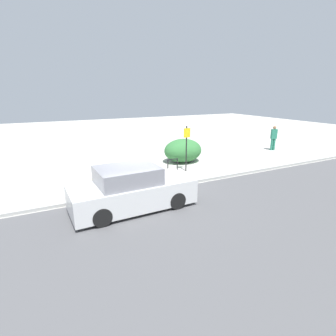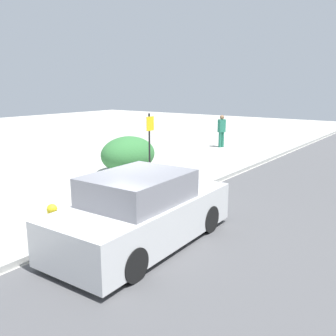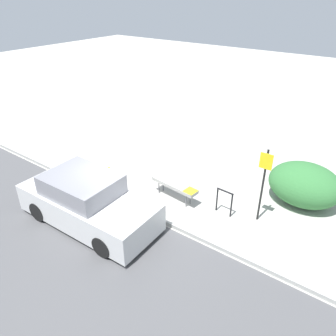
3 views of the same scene
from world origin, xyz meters
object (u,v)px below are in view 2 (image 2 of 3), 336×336
at_px(fire_hydrant, 53,220).
at_px(parked_car_near, 143,213).
at_px(bike_rack, 139,175).
at_px(bench, 105,187).
at_px(sign_post, 150,142).
at_px(pedestrian, 222,130).

xyz_separation_m(fire_hydrant, parked_car_near, (0.91, -1.71, 0.27)).
bearing_deg(bike_rack, fire_hydrant, -166.03).
height_order(bench, parked_car_near, parked_car_near).
bearing_deg(sign_post, pedestrian, 11.49).
relative_size(bench, parked_car_near, 0.40).
xyz_separation_m(bike_rack, sign_post, (0.96, 0.34, 0.88)).
relative_size(bench, pedestrian, 1.01).
bearing_deg(parked_car_near, pedestrian, 19.46).
relative_size(bench, sign_post, 0.74).
distance_m(bike_rack, parked_car_near, 4.02).
xyz_separation_m(bench, sign_post, (2.63, 0.56, 0.88)).
relative_size(sign_post, fire_hydrant, 3.01).
distance_m(sign_post, pedestrian, 8.12).
bearing_deg(pedestrian, sign_post, -146.46).
relative_size(bench, fire_hydrant, 2.23).
xyz_separation_m(fire_hydrant, pedestrian, (12.81, 2.92, 0.49)).
xyz_separation_m(bike_rack, pedestrian, (8.90, 1.95, 0.40)).
distance_m(bench, fire_hydrant, 2.36).
bearing_deg(pedestrian, parked_car_near, -136.69).
bearing_deg(bench, sign_post, 17.59).
relative_size(pedestrian, parked_car_near, 0.39).
height_order(sign_post, pedestrian, sign_post).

